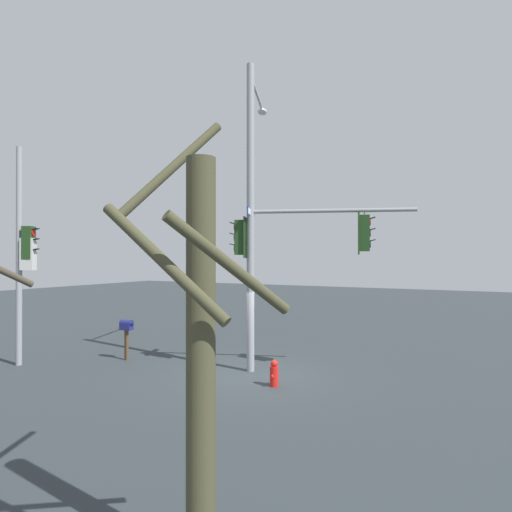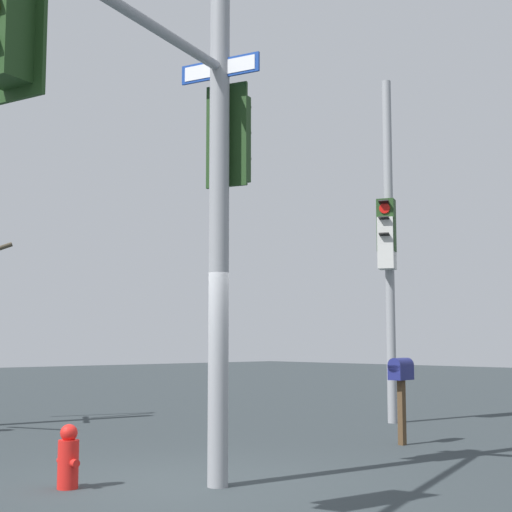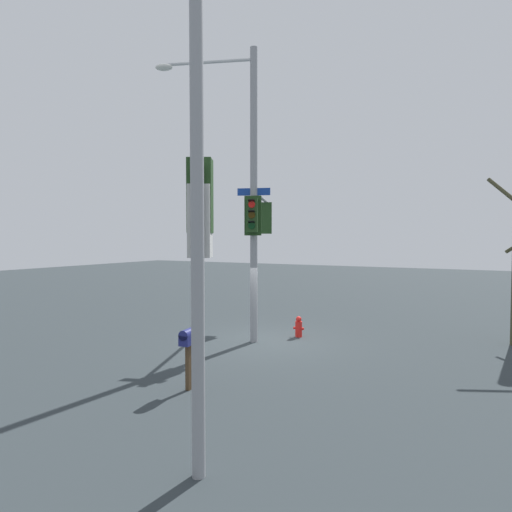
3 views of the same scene
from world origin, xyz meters
name	(u,v)px [view 3 (image 3 of 3)]	position (x,y,z in m)	size (l,w,h in m)	color
ground_plane	(266,342)	(0.00, 0.00, 0.00)	(80.00, 80.00, 0.00)	#2E363A
main_signal_pole_assembly	(252,194)	(-0.76, 0.35, 5.01)	(3.75, 6.09, 9.72)	gray
secondary_pole_assembly	(199,217)	(2.49, -7.26, 3.76)	(0.49, 0.71, 7.29)	gray
fire_hydrant	(299,327)	(0.71, 1.13, 0.34)	(0.38, 0.24, 0.73)	red
mailbox	(188,342)	(0.36, -4.75, 1.11)	(0.28, 0.46, 1.41)	#4C3823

